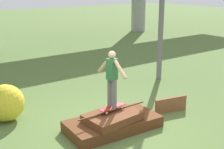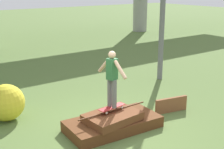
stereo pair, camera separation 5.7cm
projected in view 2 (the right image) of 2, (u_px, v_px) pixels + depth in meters
The scene contains 6 objects.
ground_plane at pixel (113, 129), 8.14m from camera, with size 80.00×80.00×0.00m, color #567038.
scrap_pile at pixel (113, 122), 8.06m from camera, with size 2.50×1.36×0.54m.
scrap_plank_loose at pixel (171, 105), 9.17m from camera, with size 1.05×0.30×0.44m.
skateboard at pixel (112, 107), 7.96m from camera, with size 0.80×0.31×0.09m.
skater at pixel (112, 76), 7.73m from camera, with size 0.25×1.00×1.45m.
bush_yellow_flowering at pixel (6, 103), 8.55m from camera, with size 1.02×1.02×1.02m.
Camera 2 is at (-4.39, -5.98, 3.65)m, focal length 50.00 mm.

